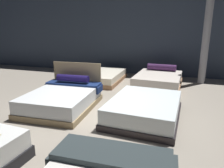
% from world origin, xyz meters
% --- Properties ---
extents(ground_plane, '(18.00, 18.00, 0.02)m').
position_xyz_m(ground_plane, '(0.00, 0.00, -0.01)').
color(ground_plane, gray).
extents(showroom_back_wall, '(18.00, 0.06, 3.50)m').
position_xyz_m(showroom_back_wall, '(0.00, 4.78, 1.75)').
color(showroom_back_wall, '#333D4C').
rests_on(showroom_back_wall, ground_plane).
extents(bed_2, '(1.72, 2.12, 1.06)m').
position_xyz_m(bed_2, '(-1.08, 0.03, 0.26)').
color(bed_2, '#8C7552').
rests_on(bed_2, ground_plane).
extents(bed_3, '(1.64, 2.10, 0.46)m').
position_xyz_m(bed_3, '(1.07, 0.03, 0.23)').
color(bed_3, black).
rests_on(bed_3, ground_plane).
extents(bed_4, '(1.61, 2.18, 0.38)m').
position_xyz_m(bed_4, '(-1.14, 2.95, 0.19)').
color(bed_4, '#966B4B').
rests_on(bed_4, ground_plane).
extents(bed_5, '(1.68, 2.12, 0.68)m').
position_xyz_m(bed_5, '(1.08, 2.94, 0.23)').
color(bed_5, '#906A4B').
rests_on(bed_5, ground_plane).
extents(support_pillar, '(0.26, 0.26, 3.50)m').
position_xyz_m(support_pillar, '(2.60, 3.89, 1.75)').
color(support_pillar, '#99999E').
rests_on(support_pillar, ground_plane).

